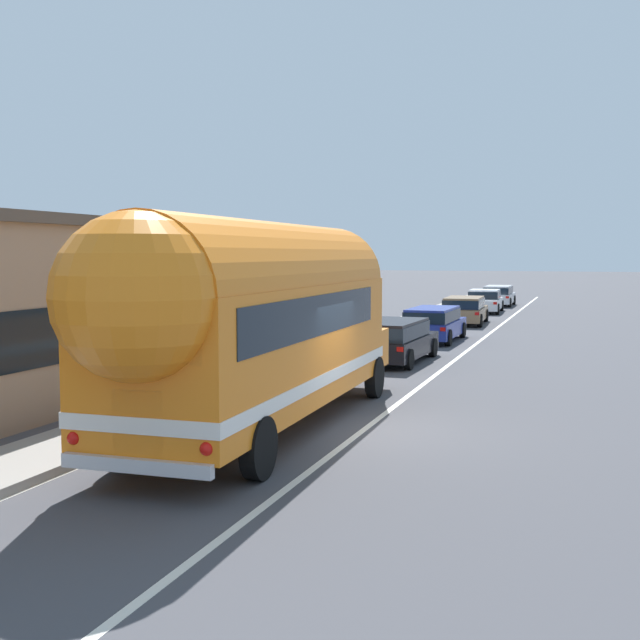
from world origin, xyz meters
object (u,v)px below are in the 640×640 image
painted_bus (256,317)px  car_fourth (485,300)px  car_lead (394,338)px  car_third (465,308)px  car_fifth (499,294)px  car_second (434,322)px

painted_bus → car_fourth: painted_bus is taller
car_lead → car_third: 14.82m
car_third → car_fifth: 14.78m
car_fourth → car_lead: bearing=-89.8°
car_lead → car_fifth: (0.04, 29.60, -0.01)m
car_second → car_third: size_ratio=0.98×
car_second → car_fifth: same height
car_lead → car_fourth: same height
car_lead → car_fourth: 23.36m
car_second → car_third: 8.23m
painted_bus → car_fourth: (-0.04, 34.36, -1.56)m
car_fifth → car_fourth: bearing=-91.2°
painted_bus → car_third: 25.87m
car_fourth → car_fifth: 6.24m
car_second → car_fifth: (0.00, 23.01, -0.01)m
car_second → car_lead: bearing=-90.3°
painted_bus → car_second: painted_bus is taller
car_lead → car_third: (0.01, 14.82, -0.01)m
painted_bus → car_third: bearing=89.9°
painted_bus → car_second: (0.08, 17.59, -1.51)m
car_fourth → car_fifth: same height
car_lead → car_fifth: bearing=89.9°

